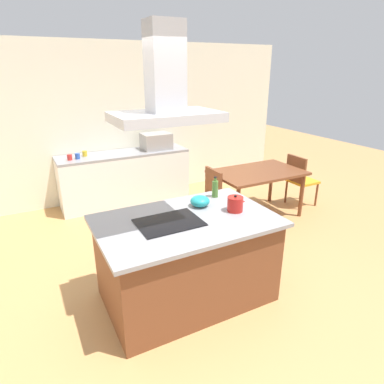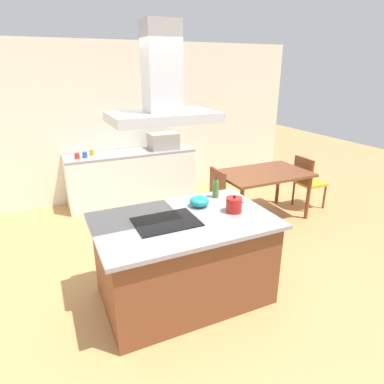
% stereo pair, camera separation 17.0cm
% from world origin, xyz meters
% --- Properties ---
extents(ground, '(16.00, 16.00, 0.00)m').
position_xyz_m(ground, '(0.00, 1.50, 0.00)').
color(ground, tan).
extents(wall_back, '(7.20, 0.10, 2.70)m').
position_xyz_m(wall_back, '(0.00, 3.25, 1.35)').
color(wall_back, silver).
rests_on(wall_back, ground).
extents(kitchen_island, '(1.73, 1.11, 0.90)m').
position_xyz_m(kitchen_island, '(0.00, 0.00, 0.45)').
color(kitchen_island, brown).
rests_on(kitchen_island, ground).
extents(cooktop, '(0.60, 0.44, 0.01)m').
position_xyz_m(cooktop, '(-0.18, 0.00, 0.91)').
color(cooktop, black).
rests_on(cooktop, kitchen_island).
extents(tea_kettle, '(0.21, 0.16, 0.18)m').
position_xyz_m(tea_kettle, '(0.53, -0.06, 0.98)').
color(tea_kettle, '#B21E19').
rests_on(tea_kettle, kitchen_island).
extents(olive_oil_bottle, '(0.07, 0.07, 0.24)m').
position_xyz_m(olive_oil_bottle, '(0.55, 0.38, 1.00)').
color(olive_oil_bottle, '#47722D').
rests_on(olive_oil_bottle, kitchen_island).
extents(mixing_bowl, '(0.21, 0.21, 0.11)m').
position_xyz_m(mixing_bowl, '(0.27, 0.22, 0.96)').
color(mixing_bowl, teal).
rests_on(mixing_bowl, kitchen_island).
extents(back_counter, '(2.22, 0.62, 0.90)m').
position_xyz_m(back_counter, '(0.24, 2.88, 0.45)').
color(back_counter, white).
rests_on(back_counter, ground).
extents(countertop_microwave, '(0.50, 0.38, 0.28)m').
position_xyz_m(countertop_microwave, '(0.85, 2.88, 1.04)').
color(countertop_microwave, '#9E9993').
rests_on(countertop_microwave, back_counter).
extents(coffee_mug_red, '(0.08, 0.08, 0.09)m').
position_xyz_m(coffee_mug_red, '(-0.65, 2.80, 0.95)').
color(coffee_mug_red, red).
rests_on(coffee_mug_red, back_counter).
extents(coffee_mug_blue, '(0.08, 0.08, 0.09)m').
position_xyz_m(coffee_mug_blue, '(-0.53, 2.82, 0.95)').
color(coffee_mug_blue, '#2D56B2').
rests_on(coffee_mug_blue, back_counter).
extents(coffee_mug_yellow, '(0.08, 0.08, 0.09)m').
position_xyz_m(coffee_mug_yellow, '(-0.39, 2.94, 0.95)').
color(coffee_mug_yellow, gold).
rests_on(coffee_mug_yellow, back_counter).
extents(dining_table, '(1.40, 0.90, 0.75)m').
position_xyz_m(dining_table, '(1.92, 1.32, 0.67)').
color(dining_table, brown).
rests_on(dining_table, ground).
extents(chair_at_left_end, '(0.42, 0.42, 0.89)m').
position_xyz_m(chair_at_left_end, '(1.01, 1.32, 0.51)').
color(chair_at_left_end, gold).
rests_on(chair_at_left_end, ground).
extents(chair_at_right_end, '(0.42, 0.42, 0.89)m').
position_xyz_m(chair_at_right_end, '(2.84, 1.32, 0.51)').
color(chair_at_right_end, gold).
rests_on(chair_at_right_end, ground).
extents(range_hood, '(0.90, 0.55, 0.78)m').
position_xyz_m(range_hood, '(-0.18, 0.00, 2.10)').
color(range_hood, '#ADADB2').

